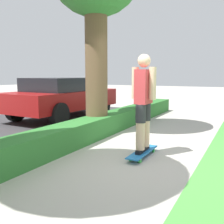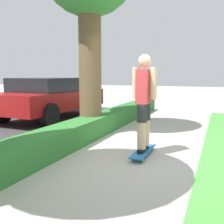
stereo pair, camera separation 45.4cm
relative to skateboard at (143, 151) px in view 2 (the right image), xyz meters
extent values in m
plane|color=#ADA89E|center=(-0.13, 0.00, -0.08)|extent=(60.00, 60.00, 0.00)
cube|color=#2D702D|center=(-0.13, 1.60, 0.16)|extent=(13.02, 0.60, 0.48)
cube|color=#1E6BAD|center=(0.00, 0.00, 0.01)|extent=(1.04, 0.24, 0.02)
cylinder|color=green|center=(0.35, -0.09, -0.04)|extent=(0.08, 0.04, 0.08)
cylinder|color=green|center=(0.35, 0.09, -0.04)|extent=(0.08, 0.04, 0.08)
cylinder|color=green|center=(-0.35, -0.09, -0.04)|extent=(0.08, 0.04, 0.08)
cylinder|color=green|center=(-0.35, 0.09, -0.04)|extent=(0.08, 0.04, 0.08)
cube|color=black|center=(-0.13, 0.00, 0.05)|extent=(0.26, 0.09, 0.07)
cylinder|color=beige|center=(-0.13, 0.00, 0.50)|extent=(0.16, 0.16, 0.82)
cylinder|color=#2D2D33|center=(-0.13, 0.00, 0.75)|extent=(0.19, 0.19, 0.33)
cube|color=black|center=(0.13, 0.00, 0.05)|extent=(0.26, 0.09, 0.07)
cylinder|color=beige|center=(0.13, 0.00, 0.50)|extent=(0.16, 0.16, 0.82)
cylinder|color=#2D2D33|center=(0.13, 0.00, 0.75)|extent=(0.19, 0.19, 0.33)
cube|color=#C6383D|center=(0.00, 0.00, 1.21)|extent=(0.39, 0.21, 0.61)
cylinder|color=beige|center=(0.00, -0.16, 1.27)|extent=(0.13, 0.13, 0.57)
cylinder|color=beige|center=(0.00, 0.16, 1.27)|extent=(0.13, 0.13, 0.57)
sphere|color=beige|center=(0.00, 0.00, 1.67)|extent=(0.23, 0.23, 0.23)
cylinder|color=brown|center=(1.21, 1.72, 1.62)|extent=(0.55, 0.55, 3.40)
cube|color=maroon|center=(2.86, 4.10, 0.57)|extent=(4.27, 2.11, 0.60)
cube|color=black|center=(2.73, 4.10, 1.10)|extent=(2.25, 1.80, 0.45)
cylinder|color=black|center=(4.16, 3.21, 0.27)|extent=(0.70, 0.23, 0.70)
cylinder|color=black|center=(4.16, 5.00, 0.27)|extent=(0.70, 0.23, 0.70)
cylinder|color=black|center=(1.55, 3.21, 0.27)|extent=(0.70, 0.23, 0.70)
cylinder|color=black|center=(1.55, 5.00, 0.27)|extent=(0.70, 0.23, 0.70)
camera|label=1|loc=(-4.42, -1.69, 1.43)|focal=42.00mm
camera|label=2|loc=(-4.62, -1.28, 1.43)|focal=42.00mm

